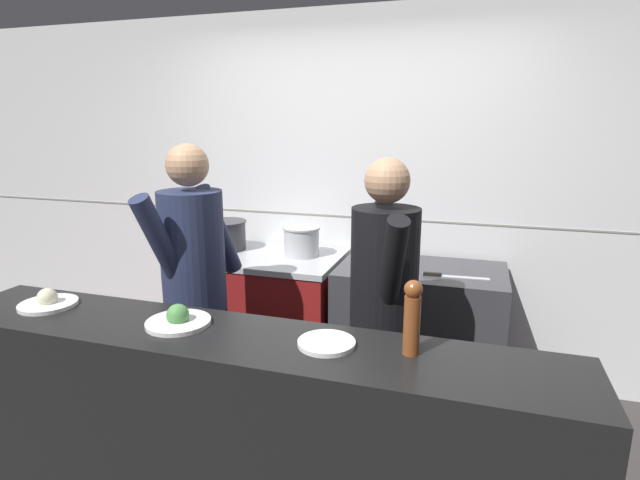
{
  "coord_description": "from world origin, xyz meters",
  "views": [
    {
      "loc": [
        0.86,
        -1.97,
        1.84
      ],
      "look_at": [
        -0.01,
        0.76,
        1.15
      ],
      "focal_mm": 28.0,
      "sensor_mm": 36.0,
      "label": 1
    }
  ],
  "objects_px": {
    "oven_range": "(263,314)",
    "plated_dish_dessert": "(326,343)",
    "plated_dish_main": "(48,302)",
    "plated_dish_appetiser": "(178,320)",
    "sauce_pot": "(301,240)",
    "chef_sous": "(383,305)",
    "stock_pot": "(225,234)",
    "chefs_knife": "(450,276)",
    "chef_head_cook": "(194,282)",
    "pepper_mill": "(412,316)"
  },
  "relations": [
    {
      "from": "sauce_pot",
      "to": "plated_dish_main",
      "type": "height_order",
      "value": "sauce_pot"
    },
    {
      "from": "plated_dish_main",
      "to": "chef_sous",
      "type": "relative_size",
      "value": 0.15
    },
    {
      "from": "chefs_knife",
      "to": "plated_dish_main",
      "type": "xyz_separation_m",
      "value": [
        -1.72,
        -1.32,
        0.11
      ]
    },
    {
      "from": "oven_range",
      "to": "chefs_knife",
      "type": "relative_size",
      "value": 2.88
    },
    {
      "from": "plated_dish_dessert",
      "to": "plated_dish_main",
      "type": "bearing_deg",
      "value": 179.82
    },
    {
      "from": "plated_dish_appetiser",
      "to": "plated_dish_dessert",
      "type": "relative_size",
      "value": 1.22
    },
    {
      "from": "stock_pot",
      "to": "chef_head_cook",
      "type": "xyz_separation_m",
      "value": [
        0.28,
        -0.88,
        -0.07
      ]
    },
    {
      "from": "chefs_knife",
      "to": "plated_dish_main",
      "type": "height_order",
      "value": "plated_dish_main"
    },
    {
      "from": "plated_dish_main",
      "to": "plated_dish_appetiser",
      "type": "height_order",
      "value": "plated_dish_appetiser"
    },
    {
      "from": "sauce_pot",
      "to": "plated_dish_appetiser",
      "type": "relative_size",
      "value": 0.98
    },
    {
      "from": "chef_head_cook",
      "to": "chef_sous",
      "type": "distance_m",
      "value": 1.06
    },
    {
      "from": "chef_sous",
      "to": "chefs_knife",
      "type": "bearing_deg",
      "value": 45.87
    },
    {
      "from": "sauce_pot",
      "to": "stock_pot",
      "type": "bearing_deg",
      "value": 179.99
    },
    {
      "from": "oven_range",
      "to": "plated_dish_dessert",
      "type": "xyz_separation_m",
      "value": [
        0.93,
        -1.46,
        0.56
      ]
    },
    {
      "from": "pepper_mill",
      "to": "chef_head_cook",
      "type": "bearing_deg",
      "value": 154.29
    },
    {
      "from": "stock_pot",
      "to": "chef_sous",
      "type": "relative_size",
      "value": 0.19
    },
    {
      "from": "chef_head_cook",
      "to": "sauce_pot",
      "type": "bearing_deg",
      "value": 84.29
    },
    {
      "from": "oven_range",
      "to": "chefs_knife",
      "type": "bearing_deg",
      "value": -5.85
    },
    {
      "from": "plated_dish_main",
      "to": "plated_dish_appetiser",
      "type": "relative_size",
      "value": 0.95
    },
    {
      "from": "chefs_knife",
      "to": "plated_dish_appetiser",
      "type": "distance_m",
      "value": 1.68
    },
    {
      "from": "oven_range",
      "to": "plated_dish_dessert",
      "type": "distance_m",
      "value": 1.82
    },
    {
      "from": "plated_dish_main",
      "to": "chef_head_cook",
      "type": "height_order",
      "value": "chef_head_cook"
    },
    {
      "from": "plated_dish_dessert",
      "to": "sauce_pot",
      "type": "bearing_deg",
      "value": 113.06
    },
    {
      "from": "sauce_pot",
      "to": "chef_sous",
      "type": "xyz_separation_m",
      "value": [
        0.74,
        -0.83,
        -0.09
      ]
    },
    {
      "from": "oven_range",
      "to": "pepper_mill",
      "type": "xyz_separation_m",
      "value": [
        1.25,
        -1.44,
        0.7
      ]
    },
    {
      "from": "chefs_knife",
      "to": "plated_dish_appetiser",
      "type": "bearing_deg",
      "value": -127.78
    },
    {
      "from": "pepper_mill",
      "to": "chefs_knife",
      "type": "bearing_deg",
      "value": 87.05
    },
    {
      "from": "sauce_pot",
      "to": "pepper_mill",
      "type": "bearing_deg",
      "value": -57.29
    },
    {
      "from": "sauce_pot",
      "to": "pepper_mill",
      "type": "relative_size",
      "value": 0.93
    },
    {
      "from": "chefs_knife",
      "to": "chef_sous",
      "type": "xyz_separation_m",
      "value": [
        -0.29,
        -0.64,
        0.01
      ]
    },
    {
      "from": "plated_dish_main",
      "to": "chef_head_cook",
      "type": "xyz_separation_m",
      "value": [
        0.37,
        0.64,
        -0.07
      ]
    },
    {
      "from": "stock_pot",
      "to": "chefs_knife",
      "type": "bearing_deg",
      "value": -6.8
    },
    {
      "from": "plated_dish_main",
      "to": "sauce_pot",
      "type": "bearing_deg",
      "value": 65.53
    },
    {
      "from": "chef_head_cook",
      "to": "oven_range",
      "type": "bearing_deg",
      "value": 101.83
    },
    {
      "from": "plated_dish_main",
      "to": "chefs_knife",
      "type": "bearing_deg",
      "value": 37.6
    },
    {
      "from": "sauce_pot",
      "to": "pepper_mill",
      "type": "xyz_separation_m",
      "value": [
        0.96,
        -1.5,
        0.13
      ]
    },
    {
      "from": "chefs_knife",
      "to": "chef_head_cook",
      "type": "height_order",
      "value": "chef_head_cook"
    },
    {
      "from": "stock_pot",
      "to": "plated_dish_appetiser",
      "type": "relative_size",
      "value": 1.17
    },
    {
      "from": "sauce_pot",
      "to": "plated_dish_main",
      "type": "bearing_deg",
      "value": -114.47
    },
    {
      "from": "pepper_mill",
      "to": "plated_dish_dessert",
      "type": "bearing_deg",
      "value": -175.44
    },
    {
      "from": "chef_sous",
      "to": "chef_head_cook",
      "type": "bearing_deg",
      "value": 162.97
    },
    {
      "from": "chef_sous",
      "to": "plated_dish_appetiser",
      "type": "bearing_deg",
      "value": -156.68
    },
    {
      "from": "oven_range",
      "to": "stock_pot",
      "type": "height_order",
      "value": "stock_pot"
    },
    {
      "from": "oven_range",
      "to": "chef_sous",
      "type": "xyz_separation_m",
      "value": [
        1.02,
        -0.77,
        0.47
      ]
    },
    {
      "from": "plated_dish_appetiser",
      "to": "stock_pot",
      "type": "bearing_deg",
      "value": 111.39
    },
    {
      "from": "chefs_knife",
      "to": "plated_dish_main",
      "type": "bearing_deg",
      "value": -142.4
    },
    {
      "from": "chef_sous",
      "to": "oven_range",
      "type": "bearing_deg",
      "value": 123.28
    },
    {
      "from": "oven_range",
      "to": "stock_pot",
      "type": "bearing_deg",
      "value": 169.22
    },
    {
      "from": "chefs_knife",
      "to": "stock_pot",
      "type": "bearing_deg",
      "value": 173.2
    },
    {
      "from": "oven_range",
      "to": "chef_sous",
      "type": "bearing_deg",
      "value": -37.02
    }
  ]
}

